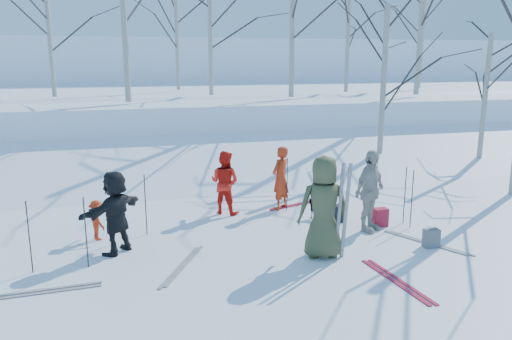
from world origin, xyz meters
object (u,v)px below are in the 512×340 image
object	(u,v)px
dog	(319,209)
backpack_grey	(431,238)
skier_red_north	(281,178)
skier_cream_east	(370,191)
backpack_red	(380,217)
skier_redor_behind	(225,182)
skier_olive_center	(324,207)
skier_red_seated	(97,220)
skier_grey_west	(116,212)
backpack_dark	(336,214)

from	to	relation	value
dog	backpack_grey	xyz separation A→B (m)	(1.51, -2.32, -0.04)
skier_red_north	dog	xyz separation A→B (m)	(0.65, -0.99, -0.57)
skier_red_north	skier_cream_east	distance (m)	2.50
backpack_grey	skier_cream_east	bearing A→B (deg)	122.02
skier_cream_east	backpack_red	world-z (taller)	skier_cream_east
skier_cream_east	dog	size ratio (longest dim) A/B	3.31
skier_redor_behind	skier_olive_center	bearing A→B (deg)	151.45
skier_cream_east	backpack_red	xyz separation A→B (m)	(0.41, 0.21, -0.70)
backpack_red	backpack_grey	bearing A→B (deg)	-76.02
skier_red_seated	skier_grey_west	size ratio (longest dim) A/B	0.52
skier_grey_west	backpack_grey	xyz separation A→B (m)	(6.15, -1.37, -0.64)
skier_redor_behind	backpack_red	distance (m)	3.78
skier_redor_behind	skier_red_seated	distance (m)	3.20
dog	backpack_dark	xyz separation A→B (m)	(0.29, -0.33, -0.03)
backpack_grey	backpack_dark	distance (m)	2.33
skier_redor_behind	skier_grey_west	bearing A→B (deg)	77.42
skier_cream_east	dog	xyz separation A→B (m)	(-0.74, 1.09, -0.68)
skier_cream_east	backpack_red	size ratio (longest dim) A/B	4.34
skier_redor_behind	skier_red_seated	world-z (taller)	skier_redor_behind
skier_grey_west	backpack_dark	world-z (taller)	skier_grey_west
skier_olive_center	skier_grey_west	bearing A→B (deg)	-7.37
skier_grey_west	skier_olive_center	bearing A→B (deg)	115.82
skier_redor_behind	skier_cream_east	xyz separation A→B (m)	(2.81, -2.11, 0.13)
skier_red_seated	skier_cream_east	distance (m)	5.89
backpack_red	backpack_dark	bearing A→B (deg)	147.33
skier_cream_east	skier_red_seated	bearing A→B (deg)	138.01
skier_cream_east	skier_red_north	bearing A→B (deg)	91.23
skier_red_north	backpack_red	bearing A→B (deg)	95.23
skier_grey_west	dog	xyz separation A→B (m)	(4.64, 0.95, -0.60)
skier_red_north	dog	world-z (taller)	skier_red_north
backpack_dark	skier_cream_east	bearing A→B (deg)	-59.65
dog	backpack_red	distance (m)	1.45
skier_red_seated	backpack_dark	distance (m)	5.35
skier_red_north	backpack_dark	size ratio (longest dim) A/B	4.02
skier_cream_east	dog	world-z (taller)	skier_cream_east
skier_red_north	skier_olive_center	bearing A→B (deg)	48.40
skier_red_seated	backpack_red	xyz separation A→B (m)	(6.20, -0.77, -0.22)
skier_red_seated	backpack_red	size ratio (longest dim) A/B	2.05
skier_red_north	skier_red_seated	world-z (taller)	skier_red_north
skier_olive_center	backpack_red	xyz separation A→B (m)	(1.96, 1.32, -0.78)
skier_grey_west	skier_red_north	bearing A→B (deg)	159.76
skier_olive_center	skier_red_seated	bearing A→B (deg)	-15.55
dog	skier_red_seated	bearing A→B (deg)	-48.09
skier_redor_behind	skier_red_seated	size ratio (longest dim) A/B	1.82
skier_red_north	dog	distance (m)	1.32
backpack_red	skier_red_north	bearing A→B (deg)	133.79
skier_redor_behind	skier_grey_west	world-z (taller)	skier_grey_west
dog	backpack_dark	world-z (taller)	dog
skier_cream_east	backpack_dark	xyz separation A→B (m)	(-0.44, 0.76, -0.71)
skier_redor_behind	backpack_dark	distance (m)	2.79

